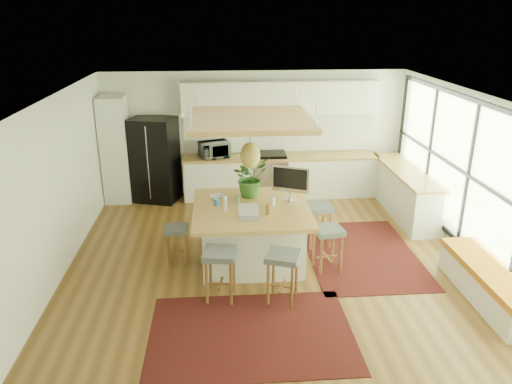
{
  "coord_description": "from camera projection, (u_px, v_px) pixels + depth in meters",
  "views": [
    {
      "loc": [
        -0.78,
        -6.94,
        3.88
      ],
      "look_at": [
        -0.2,
        0.5,
        1.1
      ],
      "focal_mm": 34.28,
      "sensor_mm": 36.0,
      "label": 1
    }
  ],
  "objects": [
    {
      "name": "floor",
      "position": [
        271.0,
        266.0,
        7.9
      ],
      "size": [
        7.0,
        7.0,
        0.0
      ],
      "primitive_type": "plane",
      "color": "brown",
      "rests_on": "ground"
    },
    {
      "name": "ceiling",
      "position": [
        273.0,
        99.0,
        6.95
      ],
      "size": [
        7.0,
        7.0,
        0.0
      ],
      "primitive_type": "plane",
      "rotation": [
        3.14,
        0.0,
        0.0
      ],
      "color": "white",
      "rests_on": "ground"
    },
    {
      "name": "wall_back",
      "position": [
        254.0,
        134.0,
        10.7
      ],
      "size": [
        6.5,
        0.0,
        6.5
      ],
      "primitive_type": "plane",
      "rotation": [
        1.57,
        0.0,
        0.0
      ],
      "color": "white",
      "rests_on": "ground"
    },
    {
      "name": "wall_front",
      "position": [
        316.0,
        327.0,
        4.15
      ],
      "size": [
        6.5,
        0.0,
        6.5
      ],
      "primitive_type": "plane",
      "rotation": [
        -1.57,
        0.0,
        0.0
      ],
      "color": "white",
      "rests_on": "ground"
    },
    {
      "name": "wall_left",
      "position": [
        52.0,
        194.0,
        7.19
      ],
      "size": [
        0.0,
        7.0,
        7.0
      ],
      "primitive_type": "plane",
      "rotation": [
        1.57,
        0.0,
        1.57
      ],
      "color": "white",
      "rests_on": "ground"
    },
    {
      "name": "wall_right",
      "position": [
        477.0,
        182.0,
        7.66
      ],
      "size": [
        0.0,
        7.0,
        7.0
      ],
      "primitive_type": "plane",
      "rotation": [
        1.57,
        0.0,
        -1.57
      ],
      "color": "white",
      "rests_on": "ground"
    },
    {
      "name": "window_wall",
      "position": [
        476.0,
        179.0,
        7.64
      ],
      "size": [
        0.1,
        6.2,
        2.6
      ],
      "primitive_type": null,
      "color": "black",
      "rests_on": "wall_right"
    },
    {
      "name": "pantry",
      "position": [
        116.0,
        150.0,
        10.26
      ],
      "size": [
        0.55,
        0.6,
        2.25
      ],
      "primitive_type": "cube",
      "color": "white",
      "rests_on": "floor"
    },
    {
      "name": "back_counter_base",
      "position": [
        280.0,
        177.0,
        10.75
      ],
      "size": [
        4.2,
        0.6,
        0.88
      ],
      "primitive_type": "cube",
      "color": "white",
      "rests_on": "floor"
    },
    {
      "name": "back_counter_top",
      "position": [
        281.0,
        157.0,
        10.59
      ],
      "size": [
        4.24,
        0.64,
        0.05
      ],
      "primitive_type": "cube",
      "color": "#A9803C",
      "rests_on": "back_counter_base"
    },
    {
      "name": "backsplash",
      "position": [
        279.0,
        133.0,
        10.72
      ],
      "size": [
        4.2,
        0.02,
        0.8
      ],
      "primitive_type": "cube",
      "color": "white",
      "rests_on": "wall_back"
    },
    {
      "name": "upper_cabinets",
      "position": [
        281.0,
        98.0,
        10.29
      ],
      "size": [
        4.2,
        0.34,
        0.7
      ],
      "primitive_type": "cube",
      "color": "white",
      "rests_on": "wall_back"
    },
    {
      "name": "range",
      "position": [
        269.0,
        175.0,
        10.71
      ],
      "size": [
        0.76,
        0.62,
        1.0
      ],
      "primitive_type": null,
      "color": "#A5A5AA",
      "rests_on": "floor"
    },
    {
      "name": "right_counter_base",
      "position": [
        405.0,
        193.0,
        9.82
      ],
      "size": [
        0.6,
        2.5,
        0.88
      ],
      "primitive_type": "cube",
      "color": "white",
      "rests_on": "floor"
    },
    {
      "name": "right_counter_top",
      "position": [
        408.0,
        171.0,
        9.66
      ],
      "size": [
        0.64,
        2.54,
        0.05
      ],
      "primitive_type": "cube",
      "color": "#A9803C",
      "rests_on": "right_counter_base"
    },
    {
      "name": "window_bench",
      "position": [
        487.0,
        284.0,
        6.9
      ],
      "size": [
        0.52,
        2.0,
        0.5
      ],
      "primitive_type": null,
      "color": "white",
      "rests_on": "floor"
    },
    {
      "name": "ceiling_panel",
      "position": [
        250.0,
        137.0,
        7.53
      ],
      "size": [
        1.86,
        1.86,
        0.8
      ],
      "primitive_type": null,
      "color": "#A9803C",
      "rests_on": "ceiling"
    },
    {
      "name": "rug_near",
      "position": [
        251.0,
        333.0,
        6.24
      ],
      "size": [
        2.6,
        1.8,
        0.01
      ],
      "primitive_type": "cube",
      "color": "black",
      "rests_on": "floor"
    },
    {
      "name": "rug_right",
      "position": [
        361.0,
        254.0,
        8.29
      ],
      "size": [
        1.8,
        2.6,
        0.01
      ],
      "primitive_type": "cube",
      "color": "black",
      "rests_on": "floor"
    },
    {
      "name": "fridge",
      "position": [
        155.0,
        159.0,
        10.38
      ],
      "size": [
        1.06,
        0.92,
        1.8
      ],
      "primitive_type": null,
      "rotation": [
        0.0,
        0.0,
        -0.29
      ],
      "color": "black",
      "rests_on": "floor"
    },
    {
      "name": "island",
      "position": [
        251.0,
        233.0,
        7.97
      ],
      "size": [
        1.85,
        1.85,
        0.93
      ],
      "primitive_type": null,
      "color": "#A9803C",
      "rests_on": "floor"
    },
    {
      "name": "stool_near_left",
      "position": [
        220.0,
        276.0,
        6.9
      ],
      "size": [
        0.51,
        0.51,
        0.76
      ],
      "primitive_type": null,
      "rotation": [
        0.0,
        0.0,
        -0.15
      ],
      "color": "#4A5152",
      "rests_on": "floor"
    },
    {
      "name": "stool_near_right",
      "position": [
        283.0,
        278.0,
        6.84
      ],
      "size": [
        0.56,
        0.56,
        0.75
      ],
      "primitive_type": null,
      "rotation": [
        0.0,
        0.0,
        -0.34
      ],
      "color": "#4A5152",
      "rests_on": "floor"
    },
    {
      "name": "stool_right_front",
      "position": [
        327.0,
        249.0,
        7.67
      ],
      "size": [
        0.49,
        0.49,
        0.73
      ],
      "primitive_type": null,
      "rotation": [
        0.0,
        0.0,
        1.73
      ],
      "color": "#4A5152",
      "rests_on": "floor"
    },
    {
      "name": "stool_right_back",
      "position": [
        317.0,
        226.0,
        8.5
      ],
      "size": [
        0.51,
        0.51,
        0.76
      ],
      "primitive_type": null,
      "rotation": [
        0.0,
        0.0,
        1.72
      ],
      "color": "#4A5152",
      "rests_on": "floor"
    },
    {
      "name": "stool_left_side",
      "position": [
        177.0,
        243.0,
        7.89
      ],
      "size": [
        0.37,
        0.37,
        0.63
      ],
      "primitive_type": null,
      "rotation": [
        0.0,
        0.0,
        -1.57
      ],
      "color": "#4A5152",
      "rests_on": "floor"
    },
    {
      "name": "laptop",
      "position": [
        249.0,
        211.0,
        7.33
      ],
      "size": [
        0.3,
        0.32,
        0.22
      ],
      "primitive_type": null,
      "rotation": [
        0.0,
        0.0,
        0.0
      ],
      "color": "#A5A5AA",
      "rests_on": "island"
    },
    {
      "name": "monitor",
      "position": [
        290.0,
        185.0,
        8.0
      ],
      "size": [
        0.67,
        0.46,
        0.58
      ],
      "primitive_type": null,
      "rotation": [
        0.0,
        0.0,
        -0.41
      ],
      "color": "#A5A5AA",
      "rests_on": "island"
    },
    {
      "name": "microwave",
      "position": [
        214.0,
        148.0,
        10.4
      ],
      "size": [
        0.69,
        0.52,
        0.41
      ],
      "primitive_type": "imported",
      "rotation": [
        0.0,
        0.0,
        0.34
      ],
      "color": "#A5A5AA",
      "rests_on": "back_counter_top"
    },
    {
      "name": "island_plant",
      "position": [
        250.0,
        181.0,
        8.2
      ],
      "size": [
        0.88,
        0.89,
        0.52
      ],
      "primitive_type": "imported",
      "rotation": [
        0.0,
        0.0,
        0.72
      ],
      "color": "#1E4C19",
      "rests_on": "island"
    },
    {
      "name": "island_bowl",
      "position": [
        217.0,
        197.0,
        8.16
      ],
      "size": [
        0.25,
        0.25,
        0.05
      ],
      "primitive_type": "imported",
      "rotation": [
        0.0,
        0.0,
        0.16
      ],
      "color": "silver",
      "rests_on": "island"
    },
    {
      "name": "island_bottle_0",
      "position": [
        217.0,
        200.0,
        7.83
      ],
      "size": [
        0.07,
        0.07,
        0.19
      ],
      "primitive_type": "cylinder",
      "color": "#367BDA",
      "rests_on": "island"
    },
    {
      "name": "island_bottle_1",
      "position": [
        226.0,
        206.0,
        7.6
      ],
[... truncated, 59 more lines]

